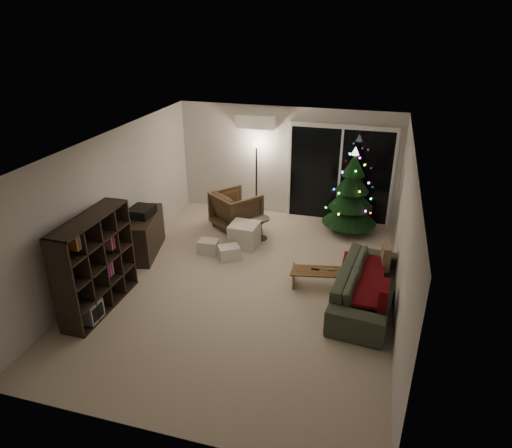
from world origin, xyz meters
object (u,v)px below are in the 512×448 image
(christmas_tree, at_px, (352,191))
(coffee_table, at_px, (323,279))
(armchair, at_px, (236,210))
(sofa, at_px, (367,287))
(media_cabinet, at_px, (144,234))
(bookshelf, at_px, (85,262))

(christmas_tree, bearing_deg, coffee_table, -94.84)
(armchair, height_order, sofa, armchair)
(christmas_tree, bearing_deg, sofa, -78.89)
(christmas_tree, bearing_deg, media_cabinet, -151.07)
(media_cabinet, bearing_deg, sofa, -21.04)
(coffee_table, bearing_deg, christmas_tree, 74.29)
(sofa, xyz_separation_m, christmas_tree, (-0.53, 2.68, 0.61))
(bookshelf, relative_size, sofa, 0.72)
(bookshelf, distance_m, coffee_table, 3.92)
(bookshelf, distance_m, armchair, 3.74)
(bookshelf, xyz_separation_m, christmas_tree, (3.77, 3.92, 0.15))
(bookshelf, xyz_separation_m, sofa, (4.30, 1.24, -0.47))
(media_cabinet, height_order, coffee_table, media_cabinet)
(media_cabinet, xyz_separation_m, christmas_tree, (3.77, 2.09, 0.54))
(coffee_table, bearing_deg, sofa, -30.91)
(christmas_tree, bearing_deg, bookshelf, -133.88)
(bookshelf, relative_size, christmas_tree, 0.84)
(armchair, relative_size, christmas_tree, 0.48)
(media_cabinet, height_order, christmas_tree, christmas_tree)
(christmas_tree, bearing_deg, armchair, -169.17)
(coffee_table, bearing_deg, bookshelf, -167.98)
(armchair, bearing_deg, christmas_tree, -132.45)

